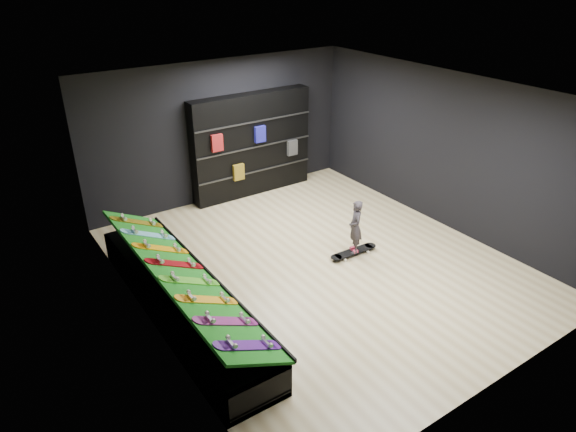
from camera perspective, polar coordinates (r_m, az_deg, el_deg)
floor at (r=9.06m, az=3.34°, el=-5.32°), size 6.00×7.00×0.01m
ceiling at (r=7.89m, az=3.93°, el=13.46°), size 6.00×7.00×0.01m
wall_back at (r=11.16m, az=-7.50°, el=9.31°), size 6.00×0.02×3.00m
wall_front at (r=6.31m, az=23.43°, el=-7.37°), size 6.00×0.02×3.00m
wall_left at (r=7.11m, az=-15.99°, el=-2.11°), size 0.02×7.00×3.00m
wall_right at (r=10.36m, az=17.02°, el=6.97°), size 0.02×7.00×3.00m
display_rack at (r=7.88m, az=-11.75°, el=-9.22°), size 0.90×4.50×0.50m
turf_ramp at (r=7.64m, az=-11.73°, el=-6.30°), size 0.92×4.50×0.46m
back_shelving at (r=11.41m, az=-4.07°, el=7.91°), size 2.82×0.33×2.26m
floor_skateboard at (r=9.35m, az=7.30°, el=-4.09°), size 0.99×0.25×0.09m
child at (r=9.18m, az=7.42°, el=-2.27°), size 0.24×0.27×0.59m
display_board_0 at (r=6.23m, az=-4.43°, el=-14.13°), size 0.93×0.22×0.50m
display_board_1 at (r=6.61m, az=-6.85°, el=-11.51°), size 0.93×0.22×0.50m
display_board_2 at (r=7.00m, az=-8.96°, el=-9.17°), size 0.93×0.22×0.50m
display_board_3 at (r=7.42m, az=-10.81°, el=-7.07°), size 0.93×0.22×0.50m
display_board_4 at (r=7.85m, az=-12.45°, el=-5.19°), size 0.93×0.22×0.50m
display_board_5 at (r=8.29m, az=-13.91°, el=-3.51°), size 0.93×0.22×0.50m
display_board_6 at (r=8.74m, az=-15.22°, el=-1.99°), size 0.93×0.22×0.50m
display_board_7 at (r=9.21m, az=-16.39°, el=-0.63°), size 0.93×0.22×0.50m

